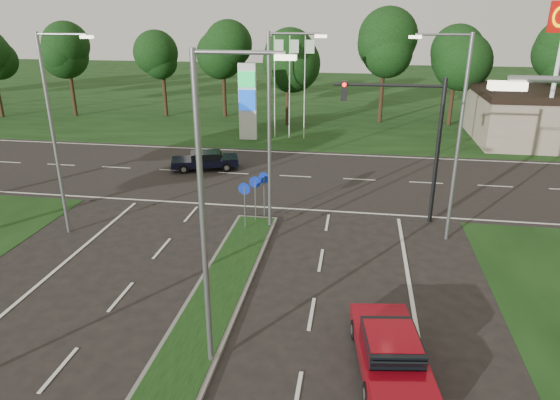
# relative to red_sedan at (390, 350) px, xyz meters

# --- Properties ---
(verge_far) EXTENTS (160.00, 50.00, 0.02)m
(verge_far) POSITION_rel_red_sedan_xyz_m (-6.00, 48.44, -0.65)
(verge_far) COLOR black
(verge_far) RESTS_ON ground
(cross_road) EXTENTS (160.00, 12.00, 0.02)m
(cross_road) POSITION_rel_red_sedan_xyz_m (-6.00, 17.44, -0.65)
(cross_road) COLOR black
(cross_road) RESTS_ON ground
(streetlight_median_near) EXTENTS (2.53, 0.22, 9.00)m
(streetlight_median_near) POSITION_rel_red_sedan_xyz_m (-5.00, -0.56, 4.42)
(streetlight_median_near) COLOR gray
(streetlight_median_near) RESTS_ON ground
(streetlight_median_far) EXTENTS (2.53, 0.22, 9.00)m
(streetlight_median_far) POSITION_rel_red_sedan_xyz_m (-5.00, 9.44, 4.42)
(streetlight_median_far) COLOR gray
(streetlight_median_far) RESTS_ON ground
(streetlight_left_far) EXTENTS (2.53, 0.22, 9.00)m
(streetlight_left_far) POSITION_rel_red_sedan_xyz_m (-14.30, 7.44, 4.42)
(streetlight_left_far) COLOR gray
(streetlight_left_far) RESTS_ON ground
(streetlight_right_far) EXTENTS (2.53, 0.22, 9.00)m
(streetlight_right_far) POSITION_rel_red_sedan_xyz_m (2.80, 9.44, 4.42)
(streetlight_right_far) COLOR gray
(streetlight_right_far) RESTS_ON ground
(traffic_signal) EXTENTS (5.10, 0.42, 7.00)m
(traffic_signal) POSITION_rel_red_sedan_xyz_m (1.19, 11.44, 4.00)
(traffic_signal) COLOR black
(traffic_signal) RESTS_ON ground
(median_signs) EXTENTS (1.16, 1.76, 2.38)m
(median_signs) POSITION_rel_red_sedan_xyz_m (-6.00, 9.84, 1.06)
(median_signs) COLOR gray
(median_signs) RESTS_ON ground
(gas_pylon) EXTENTS (5.80, 1.26, 8.00)m
(gas_pylon) POSITION_rel_red_sedan_xyz_m (-9.79, 26.49, 2.54)
(gas_pylon) COLOR silver
(gas_pylon) RESTS_ON ground
(treeline_far) EXTENTS (6.00, 6.00, 9.90)m
(treeline_far) POSITION_rel_red_sedan_xyz_m (-5.90, 33.37, 6.18)
(treeline_far) COLOR black
(treeline_far) RESTS_ON ground
(red_sedan) EXTENTS (2.41, 4.64, 1.22)m
(red_sedan) POSITION_rel_red_sedan_xyz_m (0.00, 0.00, 0.00)
(red_sedan) COLOR maroon
(red_sedan) RESTS_ON ground
(navy_sedan) EXTENTS (4.59, 2.95, 1.17)m
(navy_sedan) POSITION_rel_red_sedan_xyz_m (-11.04, 18.06, -0.02)
(navy_sedan) COLOR black
(navy_sedan) RESTS_ON ground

